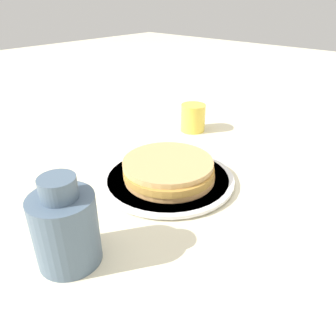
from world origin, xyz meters
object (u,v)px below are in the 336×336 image
pancake_stack (168,170)px  juice_glass (193,118)px  cream_jug (65,227)px  plate (168,179)px

pancake_stack → juice_glass: bearing=27.9°
juice_glass → cream_jug: cream_jug is taller
cream_jug → juice_glass: bearing=18.6°
pancake_stack → cream_jug: bearing=-171.9°
juice_glass → cream_jug: (-0.53, -0.18, 0.02)m
pancake_stack → juice_glass: size_ratio=2.53×
plate → juice_glass: 0.30m
plate → juice_glass: (0.26, 0.14, 0.03)m
juice_glass → cream_jug: size_ratio=0.54×
pancake_stack → cream_jug: size_ratio=1.35×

